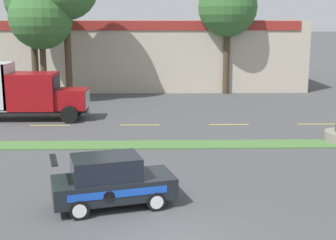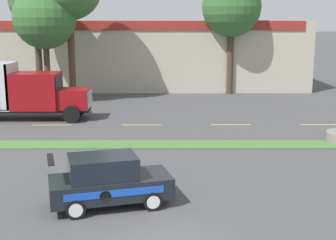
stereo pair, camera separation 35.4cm
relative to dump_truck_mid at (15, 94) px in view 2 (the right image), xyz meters
name	(u,v)px [view 2 (the right image)]	position (x,y,z in m)	size (l,w,h in m)	color
grass_verge	(164,145)	(9.40, -6.49, -1.58)	(120.00, 1.57, 0.06)	#477538
centre_line_3	(52,125)	(2.64, -1.70, -1.60)	(2.40, 0.14, 0.01)	yellow
centre_line_4	(142,125)	(8.04, -1.70, -1.60)	(2.40, 0.14, 0.01)	yellow
centre_line_5	(231,125)	(13.44, -1.70, -1.60)	(2.40, 0.14, 0.01)	yellow
centre_line_6	(320,125)	(18.84, -1.70, -1.60)	(2.40, 0.14, 0.01)	yellow
dump_truck_mid	(15,94)	(0.00, 0.00, 0.00)	(10.89, 2.58, 3.61)	black
rally_car	(108,181)	(7.55, -14.37, -0.73)	(4.34, 2.75, 1.78)	black
store_building_backdrop	(105,53)	(3.53, 17.06, 1.52)	(37.53, 12.10, 6.24)	#BCB29E
tree_behind_right	(44,11)	(0.56, 6.07, 5.25)	(4.66, 4.66, 9.91)	#473828
tree_behind_far_right	(232,1)	(15.03, 10.86, 6.17)	(4.97, 4.97, 11.05)	#473828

